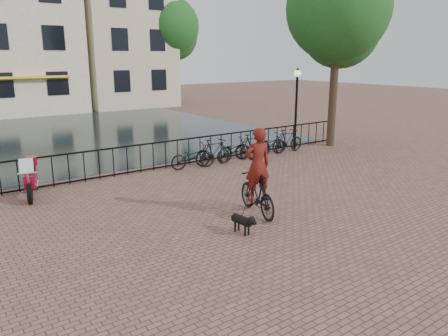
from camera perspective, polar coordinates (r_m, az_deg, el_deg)
ground at (r=9.55m, az=10.85°, el=-10.66°), size 100.00×100.00×0.00m
canal_water at (r=24.33m, az=-20.30°, el=4.03°), size 20.00×20.00×0.00m
railing at (r=15.64m, az=-10.85°, el=1.21°), size 20.00×0.05×1.02m
canal_house_mid at (r=36.53m, az=-26.17°, el=15.96°), size 8.00×9.50×11.80m
canal_house_right at (r=38.89m, az=-14.11°, el=17.89°), size 7.00×9.00×13.30m
tree_near_right at (r=20.50m, az=14.71°, el=19.48°), size 4.48×4.48×8.24m
tree_far_right at (r=37.71m, az=-7.09°, el=17.86°), size 4.76×4.76×8.76m
lamp_post at (r=19.19m, az=9.46°, el=9.35°), size 0.30×0.30×3.45m
cyclist at (r=11.18m, az=4.38°, el=-1.16°), size 0.98×2.02×2.66m
dog at (r=10.20m, az=2.35°, el=-7.18°), size 0.31×0.77×0.51m
motorcycle at (r=13.88m, az=-23.99°, el=-0.75°), size 0.97×1.93×1.34m
parked_bike_0 at (r=15.97m, az=-4.08°, el=1.51°), size 1.79×0.85×0.90m
parked_bike_1 at (r=16.47m, az=-1.28°, el=2.12°), size 1.67×0.50×1.00m
parked_bike_2 at (r=17.02m, az=1.35°, el=2.36°), size 1.75×0.70×0.90m
parked_bike_3 at (r=17.60m, az=3.81°, el=2.89°), size 1.71×0.68×1.00m
parked_bike_4 at (r=18.22m, az=6.11°, el=3.08°), size 1.74×0.66×0.90m
parked_bike_5 at (r=18.85m, az=8.27°, el=3.54°), size 1.67×0.50×1.00m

